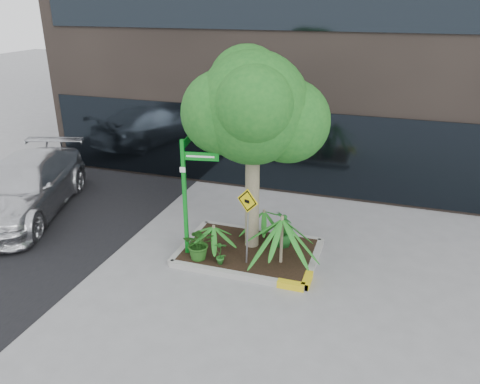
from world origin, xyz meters
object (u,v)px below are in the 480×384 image
(street_sign_post, at_px, (187,187))
(cattle_sign, at_px, (248,214))
(tree, at_px, (253,108))
(parked_car, at_px, (24,187))

(street_sign_post, bearing_deg, cattle_sign, -12.35)
(tree, relative_size, cattle_sign, 2.66)
(tree, distance_m, cattle_sign, 2.36)
(parked_car, distance_m, cattle_sign, 7.13)
(parked_car, xyz_separation_m, cattle_sign, (7.05, -0.90, 0.60))
(street_sign_post, relative_size, cattle_sign, 1.61)
(parked_car, bearing_deg, street_sign_post, -26.19)
(tree, relative_size, parked_car, 0.89)
(street_sign_post, distance_m, cattle_sign, 1.54)
(cattle_sign, bearing_deg, parked_car, -166.33)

